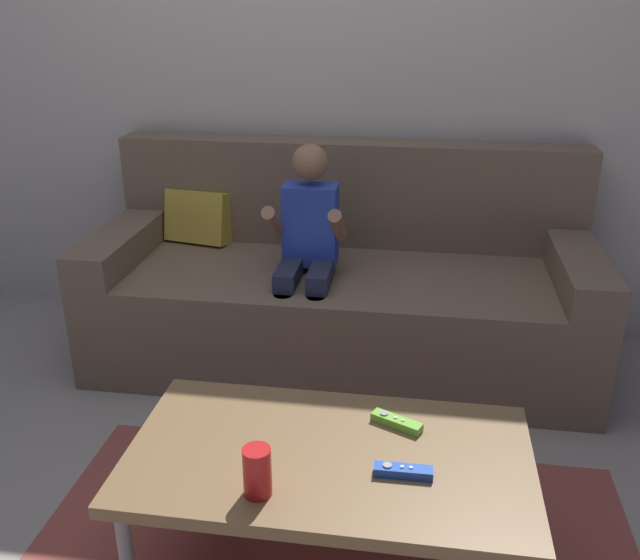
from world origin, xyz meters
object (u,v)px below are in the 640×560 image
game_remote_lime_near_edge (396,422)px  soda_can (257,472)px  couch (341,290)px  coffee_table (329,464)px  person_seated_on_couch (307,250)px  game_remote_blue_center (403,471)px

game_remote_lime_near_edge → soda_can: bearing=-133.7°
couch → coffee_table: bearing=-84.3°
couch → soda_can: bearing=-90.6°
coffee_table → game_remote_lime_near_edge: size_ratio=7.12×
couch → coffee_table: couch is taller
game_remote_lime_near_edge → coffee_table: bearing=-139.2°
coffee_table → game_remote_lime_near_edge: game_remote_lime_near_edge is taller
person_seated_on_couch → coffee_table: (0.24, -1.06, -0.17)m
game_remote_lime_near_edge → soda_can: soda_can is taller
game_remote_lime_near_edge → soda_can: 0.44m
couch → game_remote_lime_near_edge: 1.14m
person_seated_on_couch → game_remote_lime_near_edge: size_ratio=6.58×
person_seated_on_couch → game_remote_lime_near_edge: (0.40, -0.92, -0.13)m
coffee_table → game_remote_blue_center: game_remote_blue_center is taller
game_remote_lime_near_edge → person_seated_on_couch: bearing=113.3°
person_seated_on_couch → soda_can: (0.10, -1.23, -0.08)m
couch → person_seated_on_couch: person_seated_on_couch is taller
couch → game_remote_blue_center: bearing=-76.6°
person_seated_on_couch → game_remote_blue_center: (0.42, -1.12, -0.13)m
coffee_table → person_seated_on_couch: bearing=102.5°
couch → coffee_table: 1.25m
coffee_table → game_remote_lime_near_edge: bearing=40.8°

